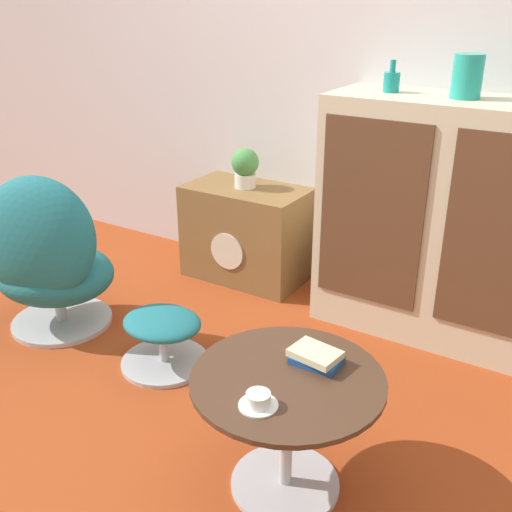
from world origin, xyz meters
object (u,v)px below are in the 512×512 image
at_px(vase_inner_left, 467,76).
at_px(teacup, 258,401).
at_px(egg_chair, 47,259).
at_px(coffee_table, 287,412).
at_px(ottoman, 163,332).
at_px(book_stack, 316,357).
at_px(sideboard, 447,223).
at_px(vase_leftmost, 392,81).
at_px(tv_console, 247,233).
at_px(potted_plant, 245,166).

xyz_separation_m(vase_inner_left, teacup, (-0.12, -1.49, -0.77)).
xyz_separation_m(egg_chair, coffee_table, (1.51, -0.32, -0.07)).
bearing_deg(ottoman, coffee_table, -23.16).
bearing_deg(coffee_table, book_stack, 71.48).
bearing_deg(sideboard, vase_inner_left, 104.25).
distance_m(ottoman, vase_leftmost, 1.54).
height_order(tv_console, egg_chair, egg_chair).
height_order(vase_inner_left, potted_plant, vase_inner_left).
bearing_deg(vase_leftmost, vase_inner_left, -0.00).
bearing_deg(ottoman, book_stack, -15.29).
height_order(sideboard, potted_plant, sideboard).
xyz_separation_m(coffee_table, potted_plant, (-1.03, 1.35, 0.36)).
xyz_separation_m(egg_chair, ottoman, (0.67, 0.04, -0.22)).
bearing_deg(vase_inner_left, book_stack, -93.83).
height_order(sideboard, book_stack, sideboard).
distance_m(tv_console, teacup, 1.84).
height_order(sideboard, ottoman, sideboard).
distance_m(egg_chair, coffee_table, 1.54).
height_order(ottoman, coffee_table, coffee_table).
bearing_deg(teacup, vase_inner_left, 85.29).
relative_size(tv_console, egg_chair, 0.84).
height_order(coffee_table, teacup, teacup).
bearing_deg(ottoman, vase_leftmost, 57.18).
xyz_separation_m(ottoman, teacup, (0.83, -0.53, 0.30)).
distance_m(ottoman, teacup, 1.03).
distance_m(ottoman, vase_inner_left, 1.73).
relative_size(sideboard, tv_console, 1.69).
relative_size(sideboard, vase_inner_left, 6.38).
height_order(ottoman, teacup, teacup).
distance_m(coffee_table, vase_inner_left, 1.62).
xyz_separation_m(tv_console, potted_plant, (-0.01, 0.00, 0.40)).
bearing_deg(teacup, book_stack, 81.66).
bearing_deg(vase_inner_left, teacup, -94.71).
distance_m(vase_leftmost, book_stack, 1.43).
height_order(vase_inner_left, teacup, vase_inner_left).
height_order(egg_chair, teacup, egg_chair).
bearing_deg(vase_leftmost, teacup, -82.04).
relative_size(egg_chair, potted_plant, 3.69).
xyz_separation_m(vase_inner_left, potted_plant, (-1.15, 0.03, -0.57)).
bearing_deg(book_stack, ottoman, 164.71).
xyz_separation_m(tv_console, egg_chair, (-0.49, -1.03, 0.11)).
bearing_deg(egg_chair, coffee_table, -11.83).
height_order(coffee_table, vase_inner_left, vase_inner_left).
bearing_deg(vase_inner_left, tv_console, 178.72).
xyz_separation_m(coffee_table, vase_leftmost, (-0.21, 1.32, 0.88)).
xyz_separation_m(potted_plant, teacup, (1.03, -1.52, -0.21)).
relative_size(sideboard, egg_chair, 1.42).
distance_m(tv_console, potted_plant, 0.40).
distance_m(sideboard, egg_chair, 1.92).
height_order(egg_chair, vase_inner_left, vase_inner_left).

